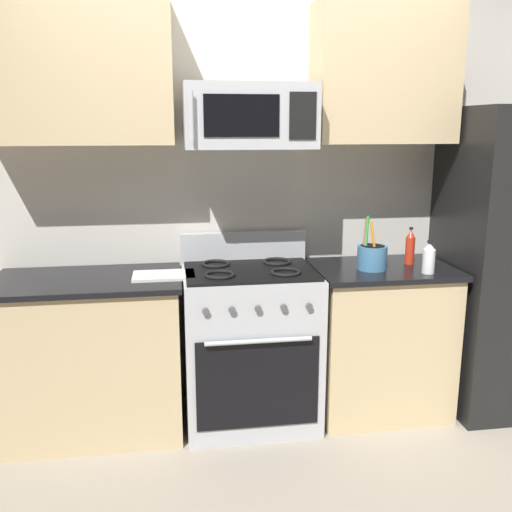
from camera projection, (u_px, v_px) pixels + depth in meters
The scene contains 13 objects.
ground_plane at pixel (269, 482), 2.80m from camera, with size 16.00×16.00×0.00m, color gray.
wall_back at pixel (241, 196), 3.49m from camera, with size 8.00×0.10×2.60m, color beige.
counter_left at pixel (92, 356), 3.19m from camera, with size 1.02×0.60×0.91m.
range_oven at pixel (250, 344), 3.32m from camera, with size 0.76×0.64×1.09m.
counter_right at pixel (379, 339), 3.44m from camera, with size 0.81×0.60×0.91m.
refrigerator at pixel (511, 262), 3.44m from camera, with size 0.76×0.71×1.83m.
microwave at pixel (249, 116), 3.05m from camera, with size 0.70×0.44×0.34m.
upper_cabinets_left at pixel (75, 69), 2.98m from camera, with size 1.01×0.34×0.78m.
upper_cabinets_right at pixel (384, 74), 3.23m from camera, with size 0.80×0.34×0.78m.
utensil_crock at pixel (372, 256), 3.26m from camera, with size 0.17×0.17×0.31m.
cutting_board at pixel (164, 275), 3.11m from camera, with size 0.34×0.21×0.02m, color silver.
bottle_hot_sauce at pixel (410, 247), 3.38m from camera, with size 0.06×0.06×0.22m.
bottle_vinegar at pixel (429, 258), 3.17m from camera, with size 0.07×0.07×0.19m.
Camera 1 is at (-0.44, -2.44, 1.72)m, focal length 39.69 mm.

